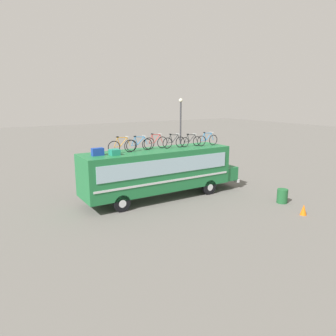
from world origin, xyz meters
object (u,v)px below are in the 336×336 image
rooftop_bicycle_1 (122,146)px  luggage_bag_1 (98,152)px  street_lamp (181,128)px  rooftop_bicycle_5 (191,141)px  traffic_cone (304,210)px  bus (160,170)px  luggage_bag_2 (114,152)px  rooftop_bicycle_2 (139,144)px  rooftop_bicycle_6 (207,140)px  trash_bin (282,196)px  rooftop_bicycle_3 (156,142)px  rooftop_bicycle_4 (174,142)px

rooftop_bicycle_1 → luggage_bag_1: bearing=-176.7°
street_lamp → rooftop_bicycle_5: bearing=-118.9°
traffic_cone → street_lamp: 13.60m
bus → street_lamp: 8.80m
luggage_bag_1 → rooftop_bicycle_5: rooftop_bicycle_5 is taller
street_lamp → bus: bearing=-132.7°
luggage_bag_2 → street_lamp: street_lamp is taller
rooftop_bicycle_2 → street_lamp: (7.12, 6.02, 0.18)m
luggage_bag_1 → rooftop_bicycle_5: (6.36, -0.01, 0.15)m
luggage_bag_2 → rooftop_bicycle_6: bearing=0.8°
rooftop_bicycle_2 → luggage_bag_1: bearing=-173.7°
rooftop_bicycle_1 → trash_bin: (8.22, -4.92, -3.08)m
rooftop_bicycle_3 → rooftop_bicycle_4: size_ratio=1.02×
rooftop_bicycle_1 → rooftop_bicycle_4: bearing=-0.0°
luggage_bag_2 → rooftop_bicycle_3: rooftop_bicycle_3 is taller
rooftop_bicycle_3 → rooftop_bicycle_5: rooftop_bicycle_3 is taller
street_lamp → luggage_bag_2: bearing=-143.4°
luggage_bag_2 → rooftop_bicycle_4: (4.24, 0.44, 0.22)m
rooftop_bicycle_5 → street_lamp: (3.50, 6.34, 0.20)m
luggage_bag_1 → rooftop_bicycle_5: 6.36m
trash_bin → street_lamp: 11.63m
rooftop_bicycle_2 → traffic_cone: rooftop_bicycle_2 is taller
luggage_bag_1 → rooftop_bicycle_2: bearing=6.3°
rooftop_bicycle_2 → rooftop_bicycle_5: (3.62, -0.31, -0.02)m
bus → rooftop_bicycle_1: bearing=178.2°
rooftop_bicycle_6 → rooftop_bicycle_2: bearing=173.2°
rooftop_bicycle_4 → rooftop_bicycle_5: 1.27m
rooftop_bicycle_6 → street_lamp: street_lamp is taller
rooftop_bicycle_1 → rooftop_bicycle_6: (6.02, -0.35, -0.02)m
luggage_bag_2 → street_lamp: bearing=36.6°
luggage_bag_1 → rooftop_bicycle_1: size_ratio=0.37×
rooftop_bicycle_1 → rooftop_bicycle_4: 3.58m
luggage_bag_1 → rooftop_bicycle_3: 3.96m
luggage_bag_1 → street_lamp: (9.86, 6.33, 0.36)m
bus → luggage_bag_1: bearing=-179.9°
rooftop_bicycle_3 → trash_bin: size_ratio=1.99×
rooftop_bicycle_1 → bus: bearing=-1.8°
rooftop_bicycle_6 → rooftop_bicycle_5: bearing=167.5°
bus → rooftop_bicycle_2: size_ratio=6.15×
rooftop_bicycle_1 → rooftop_bicycle_6: size_ratio=1.02×
rooftop_bicycle_4 → rooftop_bicycle_6: size_ratio=0.98×
rooftop_bicycle_1 → rooftop_bicycle_4: (3.58, -0.00, -0.02)m
luggage_bag_2 → rooftop_bicycle_6: (6.68, 0.09, 0.22)m
rooftop_bicycle_3 → rooftop_bicycle_5: size_ratio=1.03×
rooftop_bicycle_1 → luggage_bag_2: bearing=-146.3°
rooftop_bicycle_4 → luggage_bag_1: bearing=-179.0°
rooftop_bicycle_4 → bus: bearing=-175.7°
rooftop_bicycle_2 → rooftop_bicycle_5: rooftop_bicycle_2 is taller
luggage_bag_2 → rooftop_bicycle_6: 6.69m
luggage_bag_1 → luggage_bag_2: bearing=-22.9°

